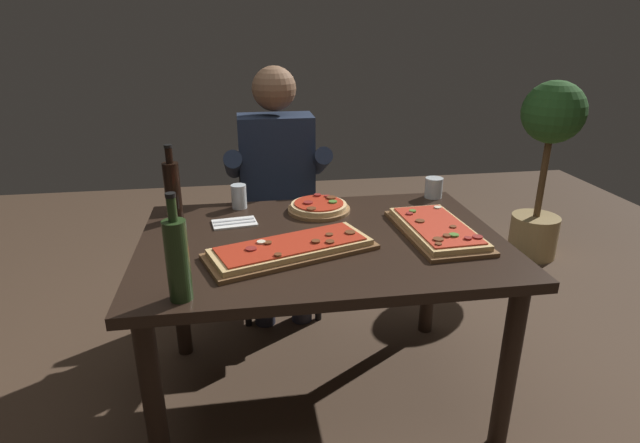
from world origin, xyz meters
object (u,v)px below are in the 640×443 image
object	(u,v)px
pizza_rectangular_left	(437,229)
oil_bottle_amber	(173,190)
tumbler_near_camera	(434,189)
pizza_rectangular_front	(291,249)
wine_bottle_dark	(177,258)
pizza_round_far	(319,207)
diner_chair	(277,221)
dining_table	(322,260)
tumbler_far_side	(239,198)
potted_plant_corner	(547,155)
seated_diner	(278,184)

from	to	relation	value
pizza_rectangular_left	oil_bottle_amber	bearing A→B (deg)	162.74
oil_bottle_amber	tumbler_near_camera	world-z (taller)	oil_bottle_amber
pizza_rectangular_left	tumbler_near_camera	size ratio (longest dim) A/B	5.39
pizza_rectangular_front	oil_bottle_amber	xyz separation A→B (m)	(-0.45, 0.42, 0.11)
wine_bottle_dark	oil_bottle_amber	world-z (taller)	wine_bottle_dark
pizza_round_far	oil_bottle_amber	distance (m)	0.63
wine_bottle_dark	diner_chair	bearing A→B (deg)	73.08
dining_table	tumbler_far_side	xyz separation A→B (m)	(-0.31, 0.40, 0.14)
pizza_rectangular_front	pizza_rectangular_left	world-z (taller)	same
pizza_rectangular_left	pizza_round_far	bearing A→B (deg)	141.79
tumbler_far_side	potted_plant_corner	xyz separation A→B (m)	(1.99, 0.78, -0.07)
pizza_rectangular_front	potted_plant_corner	bearing A→B (deg)	35.78
dining_table	seated_diner	world-z (taller)	seated_diner
dining_table	wine_bottle_dark	size ratio (longest dim) A/B	4.16
seated_diner	pizza_rectangular_front	bearing A→B (deg)	-91.20
dining_table	tumbler_far_side	world-z (taller)	tumbler_far_side
pizza_rectangular_left	diner_chair	distance (m)	1.09
seated_diner	diner_chair	bearing A→B (deg)	90.00
dining_table	seated_diner	size ratio (longest dim) A/B	1.05
tumbler_near_camera	diner_chair	bearing A→B (deg)	148.33
diner_chair	oil_bottle_amber	bearing A→B (deg)	-129.78
pizza_rectangular_front	pizza_rectangular_left	bearing A→B (deg)	9.01
wine_bottle_dark	seated_diner	xyz separation A→B (m)	(0.38, 1.13, -0.13)
pizza_rectangular_left	tumbler_near_camera	world-z (taller)	tumbler_near_camera
dining_table	oil_bottle_amber	bearing A→B (deg)	153.35
potted_plant_corner	wine_bottle_dark	bearing A→B (deg)	-144.05
oil_bottle_amber	tumbler_far_side	distance (m)	0.30
pizza_rectangular_front	potted_plant_corner	size ratio (longest dim) A/B	0.55
pizza_round_far	seated_diner	xyz separation A→B (m)	(-0.15, 0.43, -0.02)
dining_table	potted_plant_corner	distance (m)	2.06
oil_bottle_amber	seated_diner	distance (m)	0.66
tumbler_far_side	seated_diner	size ratio (longest dim) A/B	0.08
wine_bottle_dark	diner_chair	xyz separation A→B (m)	(0.38, 1.25, -0.39)
oil_bottle_amber	seated_diner	size ratio (longest dim) A/B	0.24
tumbler_near_camera	pizza_rectangular_left	bearing A→B (deg)	-109.02
potted_plant_corner	seated_diner	bearing A→B (deg)	-166.01
tumbler_far_side	wine_bottle_dark	bearing A→B (deg)	-102.80
pizza_rectangular_left	wine_bottle_dark	bearing A→B (deg)	-159.03
diner_chair	tumbler_near_camera	bearing A→B (deg)	-31.67
oil_bottle_amber	tumbler_near_camera	bearing A→B (deg)	5.65
wine_bottle_dark	diner_chair	size ratio (longest dim) A/B	0.39
pizza_round_far	oil_bottle_amber	xyz separation A→B (m)	(-0.62, -0.01, 0.11)
tumbler_near_camera	diner_chair	distance (m)	0.90
pizza_rectangular_left	tumbler_far_side	distance (m)	0.88
wine_bottle_dark	potted_plant_corner	world-z (taller)	potted_plant_corner
tumbler_near_camera	seated_diner	xyz separation A→B (m)	(-0.72, 0.33, -0.04)
dining_table	potted_plant_corner	world-z (taller)	potted_plant_corner
pizza_rectangular_left	tumbler_near_camera	distance (m)	0.47
tumbler_far_side	oil_bottle_amber	bearing A→B (deg)	-157.70
dining_table	pizza_rectangular_left	xyz separation A→B (m)	(0.46, -0.03, 0.12)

